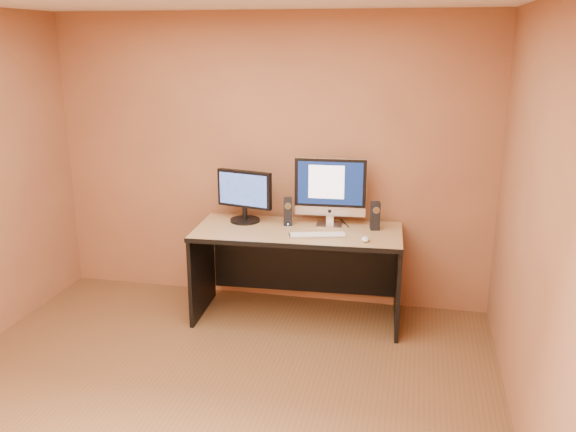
{
  "coord_description": "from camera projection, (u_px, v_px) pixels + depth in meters",
  "views": [
    {
      "loc": [
        1.3,
        -3.26,
        2.35
      ],
      "look_at": [
        0.29,
        1.45,
        0.95
      ],
      "focal_mm": 38.0,
      "sensor_mm": 36.0,
      "label": 1
    }
  ],
  "objects": [
    {
      "name": "floor",
      "position": [
        198.0,
        414.0,
        3.98
      ],
      "size": [
        4.0,
        4.0,
        0.0
      ],
      "primitive_type": "plane",
      "color": "brown",
      "rests_on": "ground"
    },
    {
      "name": "walls",
      "position": [
        189.0,
        224.0,
        3.62
      ],
      "size": [
        4.0,
        4.0,
        2.6
      ],
      "primitive_type": null,
      "color": "#9E643F",
      "rests_on": "ground"
    },
    {
      "name": "desk",
      "position": [
        297.0,
        275.0,
        5.26
      ],
      "size": [
        1.78,
        0.85,
        0.81
      ],
      "primitive_type": null,
      "rotation": [
        0.0,
        0.0,
        0.05
      ],
      "color": "tan",
      "rests_on": "ground"
    },
    {
      "name": "imac",
      "position": [
        330.0,
        192.0,
        5.2
      ],
      "size": [
        0.63,
        0.26,
        0.6
      ],
      "primitive_type": null,
      "rotation": [
        0.0,
        0.0,
        0.05
      ],
      "color": "#BBBCC0",
      "rests_on": "desk"
    },
    {
      "name": "second_monitor",
      "position": [
        245.0,
        196.0,
        5.33
      ],
      "size": [
        0.57,
        0.37,
        0.46
      ],
      "primitive_type": null,
      "rotation": [
        0.0,
        0.0,
        -0.23
      ],
      "color": "black",
      "rests_on": "desk"
    },
    {
      "name": "speaker_left",
      "position": [
        288.0,
        212.0,
        5.25
      ],
      "size": [
        0.09,
        0.09,
        0.24
      ],
      "primitive_type": null,
      "rotation": [
        0.0,
        0.0,
        0.21
      ],
      "color": "black",
      "rests_on": "desk"
    },
    {
      "name": "speaker_right",
      "position": [
        375.0,
        216.0,
        5.13
      ],
      "size": [
        0.09,
        0.09,
        0.24
      ],
      "primitive_type": null,
      "rotation": [
        0.0,
        0.0,
        0.24
      ],
      "color": "black",
      "rests_on": "desk"
    },
    {
      "name": "keyboard",
      "position": [
        317.0,
        235.0,
        4.98
      ],
      "size": [
        0.49,
        0.24,
        0.02
      ],
      "primitive_type": "cube",
      "rotation": [
        0.0,
        0.0,
        0.26
      ],
      "color": "silver",
      "rests_on": "desk"
    },
    {
      "name": "mouse",
      "position": [
        365.0,
        239.0,
        4.85
      ],
      "size": [
        0.08,
        0.12,
        0.04
      ],
      "primitive_type": "ellipsoid",
      "rotation": [
        0.0,
        0.0,
        0.12
      ],
      "color": "white",
      "rests_on": "desk"
    },
    {
      "name": "cable_a",
      "position": [
        345.0,
        223.0,
        5.32
      ],
      "size": [
        0.1,
        0.22,
        0.01
      ],
      "primitive_type": "cylinder",
      "rotation": [
        1.57,
        0.0,
        0.41
      ],
      "color": "black",
      "rests_on": "desk"
    },
    {
      "name": "cable_b",
      "position": [
        328.0,
        221.0,
        5.38
      ],
      "size": [
        0.1,
        0.18,
        0.01
      ],
      "primitive_type": "cylinder",
      "rotation": [
        1.57,
        0.0,
        -0.49
      ],
      "color": "black",
      "rests_on": "desk"
    }
  ]
}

